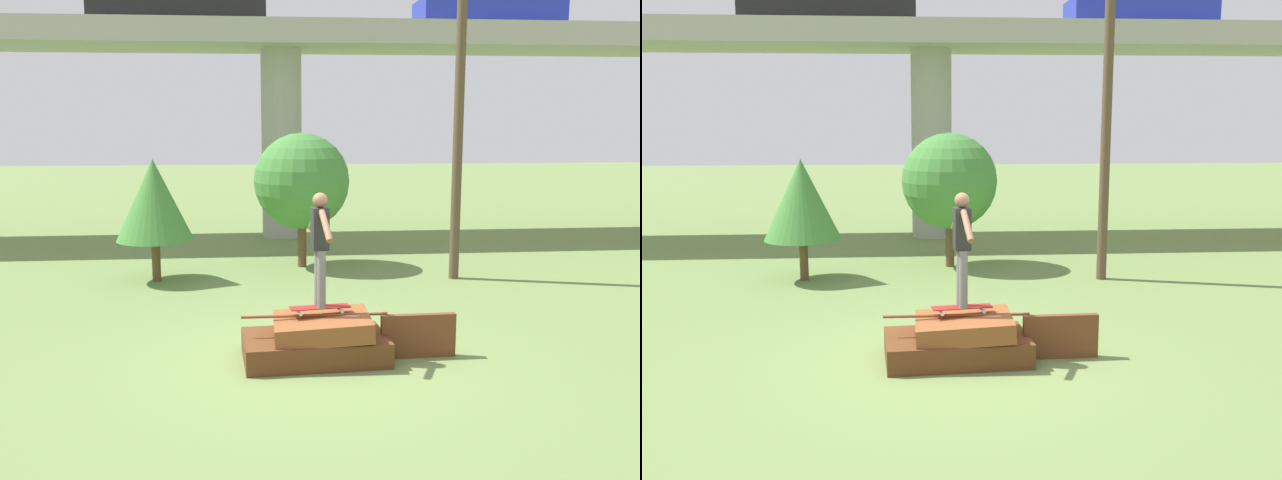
{
  "view_description": "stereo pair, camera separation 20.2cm",
  "coord_description": "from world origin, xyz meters",
  "views": [
    {
      "loc": [
        -0.83,
        -9.4,
        3.34
      ],
      "look_at": [
        0.08,
        0.05,
        1.67
      ],
      "focal_mm": 40.0,
      "sensor_mm": 36.0,
      "label": 1
    },
    {
      "loc": [
        -0.63,
        -9.42,
        3.34
      ],
      "look_at": [
        0.08,
        0.05,
        1.67
      ],
      "focal_mm": 40.0,
      "sensor_mm": 36.0,
      "label": 2
    }
  ],
  "objects": [
    {
      "name": "car_on_overpass_right",
      "position": [
        -2.71,
        10.19,
        6.23
      ],
      "size": [
        4.47,
        1.76,
        1.31
      ],
      "color": "black",
      "rests_on": "highway_overpass"
    },
    {
      "name": "skater",
      "position": [
        0.08,
        0.05,
        1.65
      ],
      "size": [
        0.25,
        1.18,
        1.58
      ],
      "color": "slate",
      "rests_on": "skateboard"
    },
    {
      "name": "tree_behind_left",
      "position": [
        0.26,
        6.19,
        1.91
      ],
      "size": [
        2.11,
        2.11,
        2.97
      ],
      "color": "brown",
      "rests_on": "ground_plane"
    },
    {
      "name": "highway_overpass",
      "position": [
        0.0,
        10.28,
        4.92
      ],
      "size": [
        44.0,
        3.46,
        5.7
      ],
      "color": "#A8A59E",
      "rests_on": "ground_plane"
    },
    {
      "name": "tree_behind_right",
      "position": [
        -2.8,
        5.05,
        1.66
      ],
      "size": [
        1.55,
        1.55,
        2.49
      ],
      "color": "brown",
      "rests_on": "ground_plane"
    },
    {
      "name": "scrap_plank_loose",
      "position": [
        1.44,
        -0.04,
        0.31
      ],
      "size": [
        1.06,
        0.13,
        0.62
      ],
      "color": "brown",
      "rests_on": "ground_plane"
    },
    {
      "name": "ground_plane",
      "position": [
        0.0,
        0.0,
        0.0
      ],
      "size": [
        80.0,
        80.0,
        0.0
      ],
      "primitive_type": "plane",
      "color": "olive"
    },
    {
      "name": "utility_pole",
      "position": [
        3.31,
        4.72,
        4.25
      ],
      "size": [
        1.3,
        0.2,
        8.25
      ],
      "color": "brown",
      "rests_on": "ground_plane"
    },
    {
      "name": "car_on_overpass_far_right",
      "position": [
        5.71,
        10.57,
        6.27
      ],
      "size": [
        3.92,
        1.66,
        1.39
      ],
      "color": "#1E2D9E",
      "rests_on": "highway_overpass"
    },
    {
      "name": "scrap_pile",
      "position": [
        0.03,
        -0.01,
        0.27
      ],
      "size": [
        2.04,
        1.27,
        0.65
      ],
      "color": "#5B3319",
      "rests_on": "ground_plane"
    },
    {
      "name": "skateboard",
      "position": [
        0.08,
        0.05,
        0.73
      ],
      "size": [
        0.86,
        0.33,
        0.09
      ],
      "color": "maroon",
      "rests_on": "scrap_pile"
    }
  ]
}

